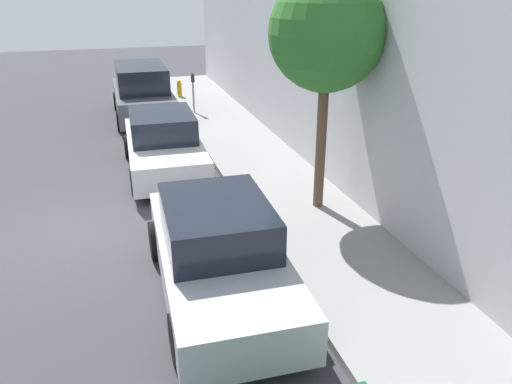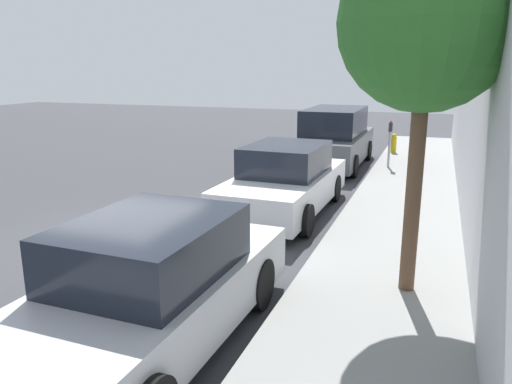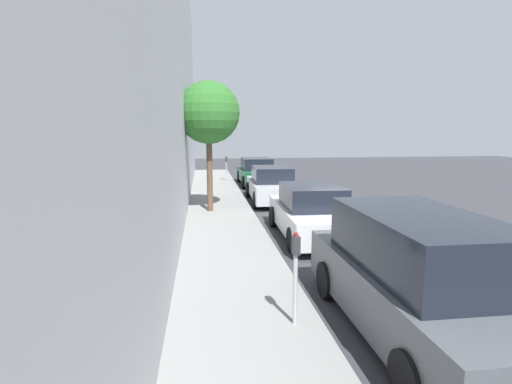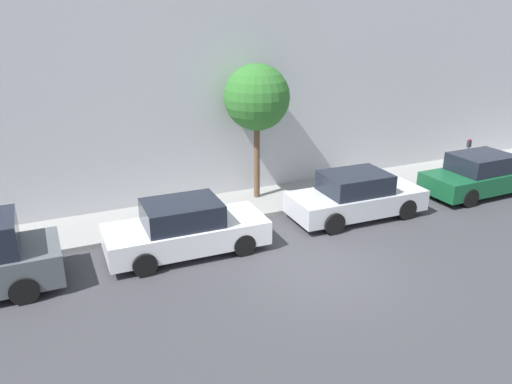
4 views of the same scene
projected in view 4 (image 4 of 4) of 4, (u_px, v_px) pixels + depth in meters
ground_plane at (317, 265)px, 13.52m from camera, size 60.00×60.00×0.00m
sidewalk at (248, 204)px, 17.51m from camera, size 2.41×32.00×0.15m
building_facade at (222, 47)px, 17.59m from camera, size 2.00×32.00×10.49m
parked_sedan_nearest at (481, 175)px, 18.47m from camera, size 1.92×4.53×1.54m
parked_sedan_second at (356, 196)px, 16.40m from camera, size 1.93×4.55×1.54m
parked_sedan_third at (185, 229)px, 14.00m from camera, size 1.92×4.54×1.54m
parking_meter_near at (468, 153)px, 20.16m from camera, size 0.11×0.15×1.46m
street_tree at (257, 98)px, 16.76m from camera, size 2.24×2.24×4.70m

